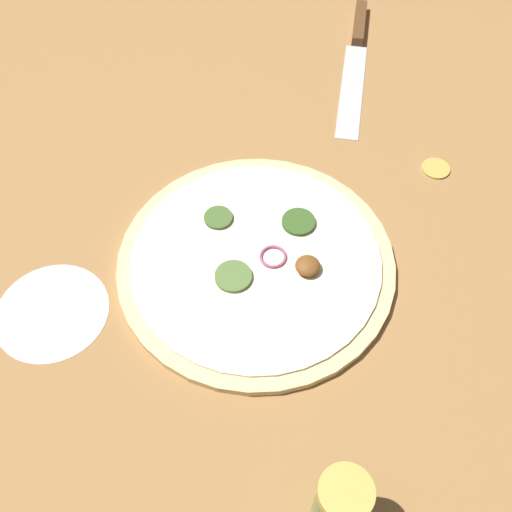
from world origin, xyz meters
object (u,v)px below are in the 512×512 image
(pizza, at_px, (256,262))
(spice_jar, at_px, (340,505))
(knife, at_px, (357,44))
(loose_cap, at_px, (436,168))

(pizza, distance_m, spice_jar, 0.33)
(knife, relative_size, spice_jar, 3.22)
(pizza, bearing_deg, spice_jar, 28.44)
(pizza, height_order, spice_jar, spice_jar)
(knife, xyz_separation_m, spice_jar, (0.79, 0.10, 0.05))
(loose_cap, bearing_deg, knife, -148.66)
(knife, bearing_deg, spice_jar, 2.21)
(pizza, height_order, knife, pizza)
(pizza, relative_size, loose_cap, 8.80)
(pizza, xyz_separation_m, spice_jar, (0.29, 0.16, 0.05))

